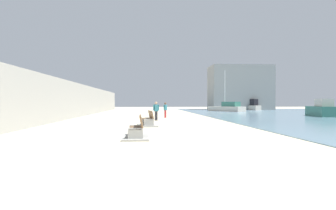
{
  "coord_description": "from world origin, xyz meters",
  "views": [
    {
      "loc": [
        -0.25,
        -7.55,
        1.53
      ],
      "look_at": [
        1.32,
        13.32,
        1.31
      ],
      "focal_mm": 29.11,
      "sensor_mm": 36.0,
      "label": 1
    }
  ],
  "objects_px": {
    "boat_nearest": "(227,108)",
    "boat_mid_bay": "(251,106)",
    "boat_far_right": "(322,110)",
    "bench_far": "(148,122)",
    "bench_near": "(137,133)",
    "person_standing": "(165,109)",
    "person_walking": "(156,110)"
  },
  "relations": [
    {
      "from": "bench_near",
      "to": "boat_nearest",
      "type": "distance_m",
      "value": 34.91
    },
    {
      "from": "boat_far_right",
      "to": "person_standing",
      "type": "bearing_deg",
      "value": -177.02
    },
    {
      "from": "bench_near",
      "to": "boat_nearest",
      "type": "xyz_separation_m",
      "value": [
        13.53,
        32.18,
        0.4
      ]
    },
    {
      "from": "bench_near",
      "to": "boat_far_right",
      "type": "bearing_deg",
      "value": 39.99
    },
    {
      "from": "bench_near",
      "to": "bench_far",
      "type": "bearing_deg",
      "value": 85.38
    },
    {
      "from": "bench_near",
      "to": "person_standing",
      "type": "distance_m",
      "value": 15.04
    },
    {
      "from": "bench_far",
      "to": "person_standing",
      "type": "relative_size",
      "value": 1.48
    },
    {
      "from": "boat_nearest",
      "to": "bench_far",
      "type": "bearing_deg",
      "value": -116.42
    },
    {
      "from": "boat_nearest",
      "to": "person_walking",
      "type": "bearing_deg",
      "value": -120.2
    },
    {
      "from": "bench_near",
      "to": "person_walking",
      "type": "bearing_deg",
      "value": 83.87
    },
    {
      "from": "boat_nearest",
      "to": "boat_mid_bay",
      "type": "xyz_separation_m",
      "value": [
        6.73,
        7.23,
        0.15
      ]
    },
    {
      "from": "person_walking",
      "to": "bench_far",
      "type": "bearing_deg",
      "value": -97.88
    },
    {
      "from": "bench_near",
      "to": "boat_mid_bay",
      "type": "height_order",
      "value": "boat_mid_bay"
    },
    {
      "from": "bench_far",
      "to": "boat_far_right",
      "type": "height_order",
      "value": "boat_far_right"
    },
    {
      "from": "boat_far_right",
      "to": "boat_nearest",
      "type": "bearing_deg",
      "value": 107.59
    },
    {
      "from": "boat_mid_bay",
      "to": "bench_near",
      "type": "bearing_deg",
      "value": -117.21
    },
    {
      "from": "bench_near",
      "to": "boat_mid_bay",
      "type": "relative_size",
      "value": 0.46
    },
    {
      "from": "boat_far_right",
      "to": "boat_nearest",
      "type": "distance_m",
      "value": 17.26
    },
    {
      "from": "person_standing",
      "to": "boat_nearest",
      "type": "relative_size",
      "value": 0.22
    },
    {
      "from": "person_walking",
      "to": "boat_nearest",
      "type": "distance_m",
      "value": 24.57
    },
    {
      "from": "bench_far",
      "to": "bench_near",
      "type": "bearing_deg",
      "value": -94.62
    },
    {
      "from": "person_walking",
      "to": "boat_nearest",
      "type": "xyz_separation_m",
      "value": [
        12.36,
        21.23,
        -0.27
      ]
    },
    {
      "from": "person_walking",
      "to": "boat_mid_bay",
      "type": "xyz_separation_m",
      "value": [
        19.09,
        28.46,
        -0.12
      ]
    },
    {
      "from": "boat_far_right",
      "to": "boat_nearest",
      "type": "height_order",
      "value": "boat_nearest"
    },
    {
      "from": "bench_far",
      "to": "person_walking",
      "type": "height_order",
      "value": "person_walking"
    },
    {
      "from": "bench_near",
      "to": "boat_nearest",
      "type": "relative_size",
      "value": 0.31
    },
    {
      "from": "person_standing",
      "to": "boat_nearest",
      "type": "xyz_separation_m",
      "value": [
        11.33,
        17.31,
        -0.22
      ]
    },
    {
      "from": "person_walking",
      "to": "bench_near",
      "type": "bearing_deg",
      "value": -96.13
    },
    {
      "from": "boat_nearest",
      "to": "boat_mid_bay",
      "type": "bearing_deg",
      "value": 47.03
    },
    {
      "from": "boat_nearest",
      "to": "boat_mid_bay",
      "type": "height_order",
      "value": "boat_nearest"
    },
    {
      "from": "bench_far",
      "to": "boat_nearest",
      "type": "xyz_separation_m",
      "value": [
        13.05,
        26.28,
        0.4
      ]
    },
    {
      "from": "bench_far",
      "to": "boat_nearest",
      "type": "relative_size",
      "value": 0.33
    }
  ]
}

